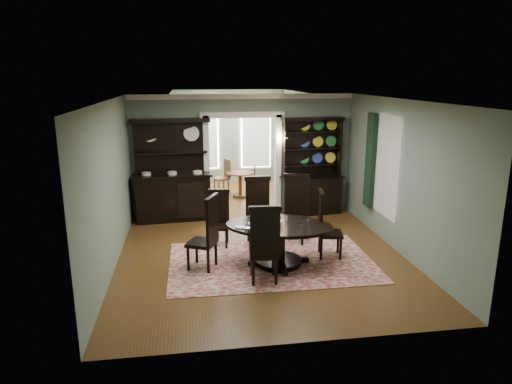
{
  "coord_description": "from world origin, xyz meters",
  "views": [
    {
      "loc": [
        -1.34,
        -8.2,
        3.43
      ],
      "look_at": [
        -0.02,
        0.6,
        1.15
      ],
      "focal_mm": 32.0,
      "sensor_mm": 36.0,
      "label": 1
    }
  ],
  "objects_px": {
    "sideboard": "(173,185)",
    "parlor_table": "(240,181)",
    "welsh_dresser": "(311,179)",
    "dining_table": "(279,237)"
  },
  "relations": [
    {
      "from": "sideboard",
      "to": "parlor_table",
      "type": "xyz_separation_m",
      "value": [
        1.86,
        1.87,
        -0.38
      ]
    },
    {
      "from": "sideboard",
      "to": "welsh_dresser",
      "type": "distance_m",
      "value": 3.47
    },
    {
      "from": "sideboard",
      "to": "welsh_dresser",
      "type": "bearing_deg",
      "value": -3.68
    },
    {
      "from": "welsh_dresser",
      "to": "parlor_table",
      "type": "distance_m",
      "value": 2.48
    },
    {
      "from": "dining_table",
      "to": "parlor_table",
      "type": "xyz_separation_m",
      "value": [
        -0.14,
        4.98,
        -0.07
      ]
    },
    {
      "from": "dining_table",
      "to": "welsh_dresser",
      "type": "relative_size",
      "value": 0.95
    },
    {
      "from": "sideboard",
      "to": "parlor_table",
      "type": "relative_size",
      "value": 3.13
    },
    {
      "from": "sideboard",
      "to": "parlor_table",
      "type": "height_order",
      "value": "sideboard"
    },
    {
      "from": "dining_table",
      "to": "welsh_dresser",
      "type": "height_order",
      "value": "welsh_dresser"
    },
    {
      "from": "dining_table",
      "to": "sideboard",
      "type": "xyz_separation_m",
      "value": [
        -2.0,
        3.12,
        0.31
      ]
    }
  ]
}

